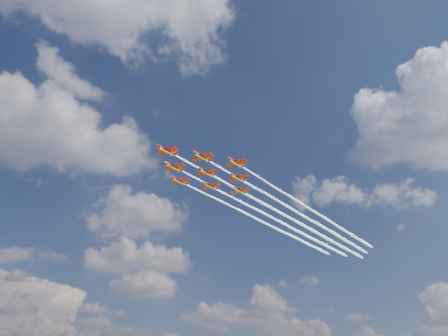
% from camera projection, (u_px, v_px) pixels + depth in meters
% --- Properties ---
extents(jet_lead, '(129.57, 87.52, 2.49)m').
position_uv_depth(jet_lead, '(276.00, 211.00, 203.58)').
color(jet_lead, '#BB130A').
extents(jet_row2_port, '(129.57, 87.52, 2.49)m').
position_uv_depth(jet_row2_port, '(300.00, 214.00, 207.80)').
color(jet_row2_port, '#BB130A').
extents(jet_row2_starb, '(129.57, 87.52, 2.49)m').
position_uv_depth(jet_row2_starb, '(276.00, 220.00, 215.15)').
color(jet_row2_starb, '#BB130A').
extents(jet_row3_port, '(129.57, 87.52, 2.49)m').
position_uv_depth(jet_row3_port, '(324.00, 217.00, 212.02)').
color(jet_row3_port, '#BB130A').
extents(jet_row3_centre, '(129.57, 87.52, 2.49)m').
position_uv_depth(jet_row3_centre, '(298.00, 223.00, 219.37)').
color(jet_row3_centre, '#BB130A').
extents(jet_row3_starb, '(129.57, 87.52, 2.49)m').
position_uv_depth(jet_row3_starb, '(275.00, 228.00, 226.72)').
color(jet_row3_starb, '#BB130A').
extents(jet_row4_port, '(129.57, 87.52, 2.49)m').
position_uv_depth(jet_row4_port, '(320.00, 226.00, 223.59)').
color(jet_row4_port, '#BB130A').
extents(jet_row4_starb, '(129.57, 87.52, 2.49)m').
position_uv_depth(jet_row4_starb, '(297.00, 231.00, 230.94)').
color(jet_row4_starb, '#BB130A').
extents(jet_tail, '(129.57, 87.52, 2.49)m').
position_uv_depth(jet_tail, '(318.00, 233.00, 235.16)').
color(jet_tail, '#BB130A').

